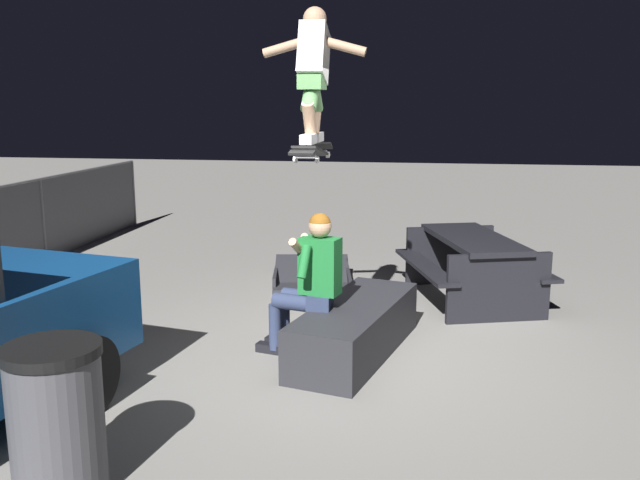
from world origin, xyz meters
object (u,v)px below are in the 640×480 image
(skateboard, at_px, (312,151))
(kicker_ramp, at_px, (312,279))
(ledge_box_main, at_px, (355,329))
(person_sitting_on_ledge, at_px, (309,278))
(trash_bin, at_px, (57,421))
(picnic_table_back, at_px, (472,258))
(skater_airborne, at_px, (313,68))

(skateboard, bearing_deg, kicker_ramp, 10.02)
(ledge_box_main, distance_m, person_sitting_on_ledge, 0.64)
(ledge_box_main, relative_size, person_sitting_on_ledge, 1.41)
(ledge_box_main, height_order, trash_bin, trash_bin)
(picnic_table_back, bearing_deg, person_sitting_on_ledge, 142.33)
(person_sitting_on_ledge, distance_m, kicker_ramp, 2.52)
(skater_airborne, relative_size, trash_bin, 1.24)
(person_sitting_on_ledge, relative_size, skater_airborne, 1.16)
(skater_airborne, relative_size, kicker_ramp, 0.95)
(skateboard, height_order, trash_bin, skateboard)
(skater_airborne, relative_size, picnic_table_back, 0.55)
(skater_airborne, height_order, trash_bin, skater_airborne)
(trash_bin, bearing_deg, person_sitting_on_ledge, -23.18)
(skater_airborne, bearing_deg, kicker_ramp, 10.27)
(ledge_box_main, height_order, skateboard, skateboard)
(skater_airborne, height_order, picnic_table_back, skater_airborne)
(kicker_ramp, bearing_deg, ledge_box_main, -160.91)
(ledge_box_main, height_order, picnic_table_back, picnic_table_back)
(skater_airborne, bearing_deg, trash_bin, 157.00)
(skateboard, relative_size, picnic_table_back, 0.50)
(ledge_box_main, bearing_deg, skateboard, 100.81)
(kicker_ramp, bearing_deg, skater_airborne, -169.73)
(kicker_ramp, bearing_deg, trash_bin, 172.48)
(ledge_box_main, distance_m, trash_bin, 2.88)
(person_sitting_on_ledge, height_order, kicker_ramp, person_sitting_on_ledge)
(person_sitting_on_ledge, relative_size, kicker_ramp, 1.09)
(picnic_table_back, bearing_deg, skateboard, 142.42)
(ledge_box_main, height_order, person_sitting_on_ledge, person_sitting_on_ledge)
(skateboard, xyz_separation_m, picnic_table_back, (1.94, -1.49, -1.31))
(ledge_box_main, relative_size, kicker_ramp, 1.55)
(skater_airborne, distance_m, trash_bin, 3.38)
(skateboard, bearing_deg, ledge_box_main, -79.19)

